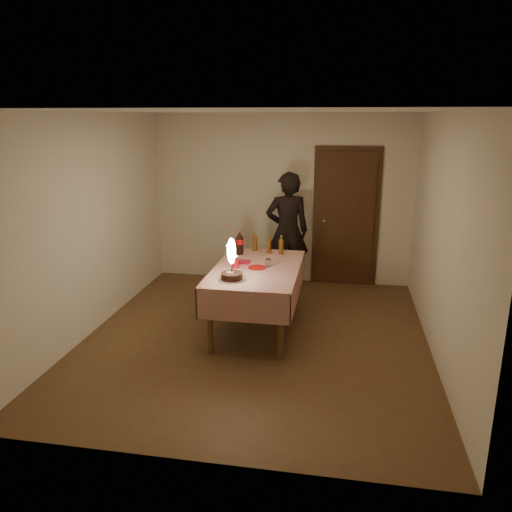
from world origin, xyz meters
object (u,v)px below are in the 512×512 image
object	(u,v)px
red_cup	(236,264)
amber_bottle_mid	(269,244)
dining_table	(257,276)
amber_bottle_left	(255,242)
clear_cup	(268,263)
amber_bottle_right	(281,245)
photographer	(287,231)
cola_bottle	(240,243)
red_plate	(257,267)
birthday_cake	(232,268)

from	to	relation	value
red_cup	amber_bottle_mid	world-z (taller)	amber_bottle_mid
dining_table	amber_bottle_left	distance (m)	0.80
clear_cup	amber_bottle_right	world-z (taller)	amber_bottle_right
dining_table	photographer	size ratio (longest dim) A/B	0.97
red_cup	amber_bottle_right	world-z (taller)	amber_bottle_right
amber_bottle_right	photographer	xyz separation A→B (m)	(-0.03, 0.94, -0.02)
cola_bottle	amber_bottle_right	bearing A→B (deg)	9.91
dining_table	amber_bottle_left	bearing A→B (deg)	101.51
cola_bottle	amber_bottle_left	distance (m)	0.27
red_cup	clear_cup	size ratio (longest dim) A/B	1.11
red_cup	amber_bottle_mid	xyz separation A→B (m)	(0.29, 0.71, 0.07)
dining_table	cola_bottle	distance (m)	0.68
photographer	red_cup	bearing A→B (deg)	-104.85
red_plate	amber_bottle_left	world-z (taller)	amber_bottle_left
amber_bottle_mid	amber_bottle_left	bearing A→B (deg)	155.07
red_plate	amber_bottle_mid	world-z (taller)	amber_bottle_mid
red_cup	photographer	bearing A→B (deg)	75.15
amber_bottle_left	photographer	world-z (taller)	photographer
cola_bottle	amber_bottle_left	bearing A→B (deg)	50.78
birthday_cake	red_plate	distance (m)	0.54
birthday_cake	cola_bottle	distance (m)	1.06
birthday_cake	clear_cup	xyz separation A→B (m)	(0.32, 0.57, -0.09)
amber_bottle_mid	photographer	bearing A→B (deg)	81.34
red_plate	red_cup	xyz separation A→B (m)	(-0.25, -0.03, 0.05)
birthday_cake	amber_bottle_left	size ratio (longest dim) A/B	1.85
cola_bottle	photographer	distance (m)	1.15
cola_bottle	birthday_cake	bearing A→B (deg)	-82.89
red_cup	amber_bottle_left	bearing A→B (deg)	83.52
red_plate	photographer	xyz separation A→B (m)	(0.18, 1.59, 0.09)
birthday_cake	cola_bottle	xyz separation A→B (m)	(-0.13, 1.05, 0.02)
red_plate	clear_cup	bearing A→B (deg)	35.60
amber_bottle_mid	amber_bottle_right	bearing A→B (deg)	-7.19
clear_cup	photographer	world-z (taller)	photographer
clear_cup	cola_bottle	xyz separation A→B (m)	(-0.45, 0.48, 0.11)
amber_bottle_right	cola_bottle	bearing A→B (deg)	-170.09
amber_bottle_left	amber_bottle_mid	size ratio (longest dim) A/B	1.00
red_cup	clear_cup	distance (m)	0.39
clear_cup	amber_bottle_left	xyz separation A→B (m)	(-0.28, 0.68, 0.07)
amber_bottle_mid	photographer	size ratio (longest dim) A/B	0.14
red_cup	clear_cup	bearing A→B (deg)	18.06
amber_bottle_right	red_plate	bearing A→B (deg)	-107.45
cola_bottle	amber_bottle_left	size ratio (longest dim) A/B	1.25
birthday_cake	clear_cup	size ratio (longest dim) A/B	5.25
birthday_cake	amber_bottle_right	world-z (taller)	birthday_cake
amber_bottle_left	red_cup	bearing A→B (deg)	-96.48
dining_table	amber_bottle_right	bearing A→B (deg)	71.48
red_cup	photographer	xyz separation A→B (m)	(0.43, 1.63, 0.04)
cola_bottle	dining_table	bearing A→B (deg)	-59.32
dining_table	amber_bottle_mid	bearing A→B (deg)	85.90
amber_bottle_right	dining_table	bearing A→B (deg)	-108.52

